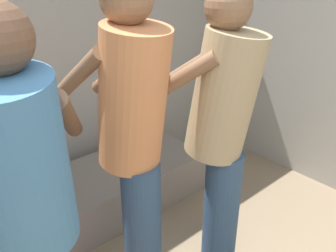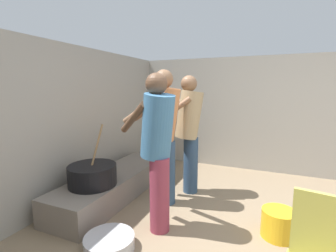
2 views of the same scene
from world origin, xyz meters
name	(u,v)px [view 1 (image 1 of 2)]	position (x,y,z in m)	size (l,w,h in m)	color
hearth_ledge	(72,206)	(0.70, 2.08, 0.16)	(2.04, 0.60, 0.32)	slate
cook_in_tan_shirt	(221,127)	(1.18, 1.21, 0.92)	(0.60, 0.74, 1.61)	navy
cook_in_blue_shirt	(30,210)	(0.20, 1.21, 0.91)	(0.61, 0.73, 1.59)	#8C3347
cook_in_orange_shirt	(134,134)	(0.76, 1.38, 0.96)	(0.38, 0.71, 1.66)	navy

